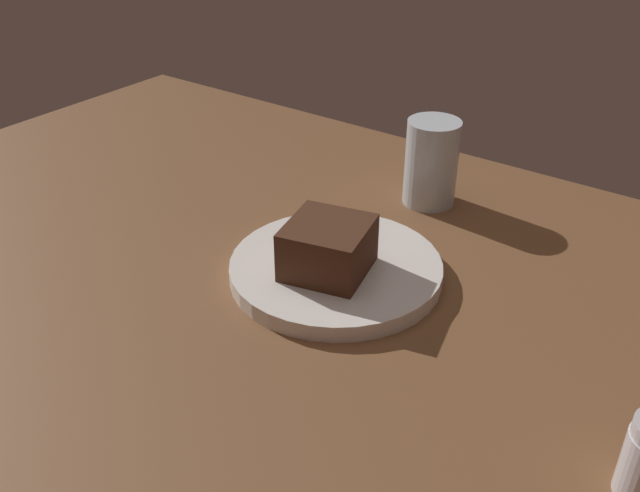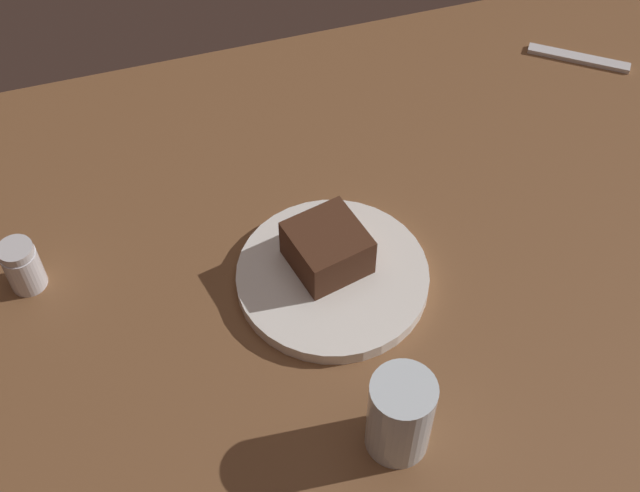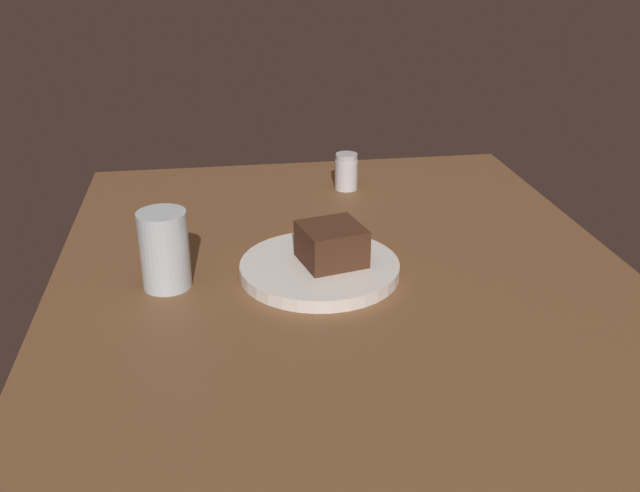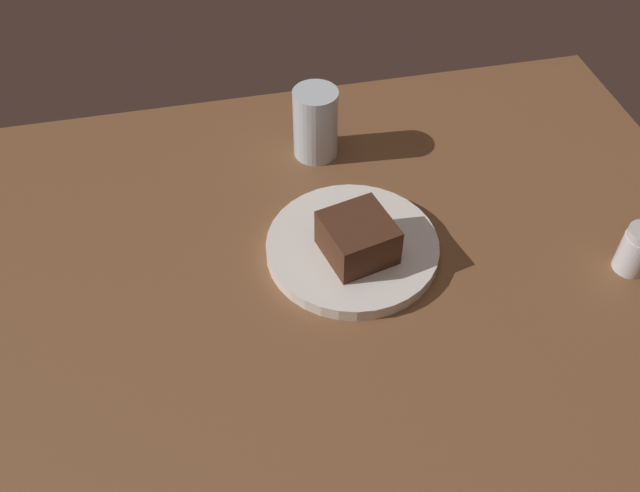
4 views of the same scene
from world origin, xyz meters
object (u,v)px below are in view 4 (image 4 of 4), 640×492
(dessert_plate, at_px, (352,248))
(chocolate_cake_slice, at_px, (358,238))
(water_glass, at_px, (316,123))
(salt_shaker, at_px, (637,250))

(dessert_plate, distance_m, chocolate_cake_slice, 0.04)
(chocolate_cake_slice, relative_size, water_glass, 0.76)
(salt_shaker, height_order, water_glass, water_glass)
(chocolate_cake_slice, height_order, salt_shaker, chocolate_cake_slice)
(chocolate_cake_slice, distance_m, water_glass, 0.23)
(salt_shaker, bearing_deg, dessert_plate, 163.51)
(dessert_plate, distance_m, water_glass, 0.22)
(water_glass, bearing_deg, dessert_plate, -89.01)
(chocolate_cake_slice, xyz_separation_m, water_glass, (-0.01, 0.23, 0.01))
(chocolate_cake_slice, distance_m, salt_shaker, 0.36)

